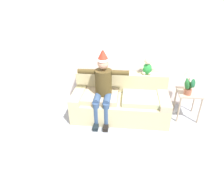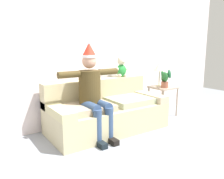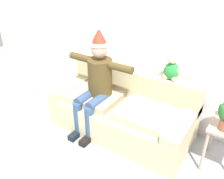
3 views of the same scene
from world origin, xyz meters
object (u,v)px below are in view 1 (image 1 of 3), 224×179
couch (120,101)px  side_table (189,97)px  person_seated (103,86)px  teddy_bear (147,67)px  table_lamp (191,73)px  potted_plant (189,86)px

couch → side_table: (1.41, 0.02, 0.17)m
person_seated → teddy_bear: bearing=27.4°
person_seated → table_lamp: (1.73, 0.28, 0.23)m
teddy_bear → potted_plant: 0.91m
potted_plant → side_table: bearing=57.3°
table_lamp → potted_plant: table_lamp is taller
person_seated → table_lamp: person_seated is taller
teddy_bear → potted_plant: bearing=-25.6°
couch → potted_plant: bearing=-3.9°
teddy_bear → side_table: size_ratio=0.63×
person_seated → teddy_bear: (0.89, 0.46, 0.25)m
teddy_bear → potted_plant: size_ratio=1.01×
person_seated → table_lamp: size_ratio=3.02×
couch → teddy_bear: 0.92m
couch → side_table: 1.42m
side_table → potted_plant: (-0.07, -0.11, 0.29)m
couch → table_lamp: bearing=4.7°
person_seated → potted_plant: (1.68, 0.08, 0.02)m
teddy_bear → side_table: teddy_bear is taller
side_table → couch: bearing=-179.2°
side_table → potted_plant: 0.32m
table_lamp → teddy_bear: bearing=168.1°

